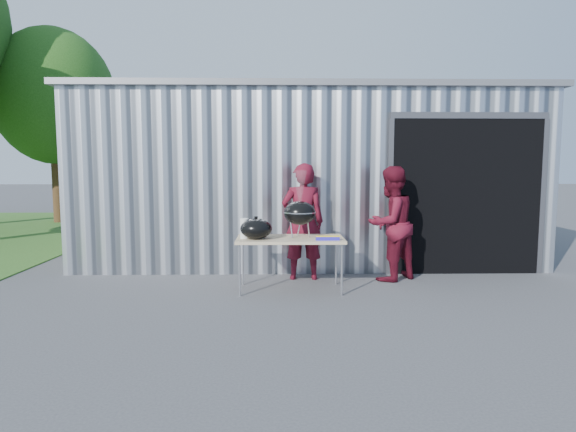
{
  "coord_description": "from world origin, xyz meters",
  "views": [
    {
      "loc": [
        0.26,
        -5.98,
        1.76
      ],
      "look_at": [
        0.4,
        0.77,
        1.05
      ],
      "focal_mm": 30.0,
      "sensor_mm": 36.0,
      "label": 1
    }
  ],
  "objects_px": {
    "person_cook": "(303,222)",
    "folding_table": "(290,241)",
    "person_bystander": "(391,224)",
    "kettle_grill": "(300,208)"
  },
  "relations": [
    {
      "from": "person_cook",
      "to": "person_bystander",
      "type": "relative_size",
      "value": 1.03
    },
    {
      "from": "kettle_grill",
      "to": "person_bystander",
      "type": "distance_m",
      "value": 1.54
    },
    {
      "from": "person_bystander",
      "to": "kettle_grill",
      "type": "bearing_deg",
      "value": -14.71
    },
    {
      "from": "folding_table",
      "to": "person_cook",
      "type": "relative_size",
      "value": 0.83
    },
    {
      "from": "person_cook",
      "to": "folding_table",
      "type": "bearing_deg",
      "value": 72.16
    },
    {
      "from": "folding_table",
      "to": "person_cook",
      "type": "bearing_deg",
      "value": 72.58
    },
    {
      "from": "folding_table",
      "to": "person_cook",
      "type": "xyz_separation_m",
      "value": [
        0.21,
        0.68,
        0.19
      ]
    },
    {
      "from": "folding_table",
      "to": "person_bystander",
      "type": "relative_size",
      "value": 0.86
    },
    {
      "from": "kettle_grill",
      "to": "person_bystander",
      "type": "xyz_separation_m",
      "value": [
        1.42,
        0.51,
        -0.29
      ]
    },
    {
      "from": "person_bystander",
      "to": "folding_table",
      "type": "bearing_deg",
      "value": -13.93
    }
  ]
}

